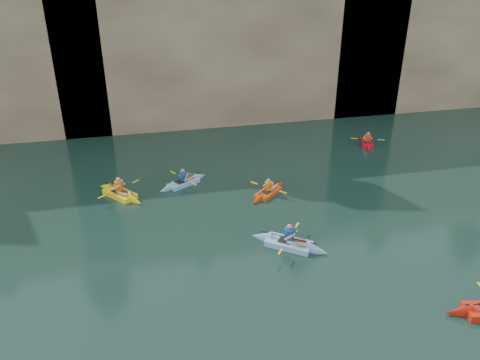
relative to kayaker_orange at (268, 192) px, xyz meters
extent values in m
plane|color=black|center=(-0.87, -10.91, -0.13)|extent=(160.00, 160.00, 0.00)
cube|color=tan|center=(-0.87, 19.09, 5.87)|extent=(70.00, 16.00, 12.00)
cube|color=tan|center=(1.13, 11.69, 5.57)|extent=(24.00, 2.40, 11.40)
cube|color=black|center=(-4.87, 11.04, 1.47)|extent=(3.50, 1.00, 3.20)
cube|color=black|center=(9.13, 11.04, 2.12)|extent=(5.00, 1.00, 4.50)
cone|color=red|center=(3.81, -9.98, 0.02)|extent=(1.04, 0.93, 0.78)
cube|color=#E04F0E|center=(0.00, 0.00, -0.01)|extent=(2.10, 1.95, 0.24)
cone|color=#E04F0E|center=(0.78, 0.67, -0.01)|extent=(1.01, 1.00, 0.65)
cone|color=#E04F0E|center=(-0.78, -0.67, -0.01)|extent=(1.01, 1.00, 0.65)
cube|color=black|center=(-0.11, -0.10, 0.08)|extent=(0.68, 0.67, 0.04)
cube|color=orange|center=(0.00, 0.00, 0.33)|extent=(0.35, 0.34, 0.44)
sphere|color=tan|center=(0.00, 0.00, 0.64)|extent=(0.18, 0.18, 0.18)
cylinder|color=black|center=(0.00, 0.00, 0.25)|extent=(1.48, 1.29, 0.04)
cube|color=yellow|center=(-0.57, 0.65, 0.25)|extent=(0.34, 0.37, 0.02)
cube|color=yellow|center=(0.57, -0.65, 0.25)|extent=(0.34, 0.37, 0.02)
cube|color=#88BAE4|center=(-0.48, -4.74, 0.01)|extent=(2.59, 2.24, 0.30)
cone|color=#88BAE4|center=(0.50, -5.48, 0.01)|extent=(1.22, 1.20, 0.81)
cone|color=#88BAE4|center=(-1.46, -4.00, 0.01)|extent=(1.22, 1.20, 0.81)
cube|color=black|center=(-0.60, -4.65, 0.13)|extent=(0.74, 0.73, 0.04)
cube|color=navy|center=(-0.48, -4.74, 0.45)|extent=(0.44, 0.41, 0.54)
sphere|color=tan|center=(-0.48, -4.74, 0.84)|extent=(0.23, 0.23, 0.23)
cylinder|color=black|center=(-0.48, -4.74, 0.30)|extent=(1.93, 1.46, 0.04)
cube|color=yellow|center=(0.18, -3.87, 0.30)|extent=(0.32, 0.38, 0.02)
cube|color=yellow|center=(-1.14, -5.62, 0.30)|extent=(0.32, 0.38, 0.02)
cube|color=red|center=(8.11, 5.16, -0.02)|extent=(1.41, 2.30, 0.23)
cone|color=red|center=(8.48, 6.13, -0.02)|extent=(0.87, 0.95, 0.64)
cone|color=red|center=(7.74, 4.19, -0.02)|extent=(0.87, 0.95, 0.64)
cube|color=black|center=(8.05, 5.02, 0.07)|extent=(0.57, 0.66, 0.04)
cube|color=red|center=(8.11, 5.16, 0.31)|extent=(0.28, 0.34, 0.43)
sphere|color=tan|center=(8.11, 5.16, 0.62)|extent=(0.18, 0.18, 0.18)
cylinder|color=black|center=(8.11, 5.16, 0.24)|extent=(0.71, 1.77, 0.04)
cube|color=yellow|center=(7.32, 5.46, 0.24)|extent=(0.42, 0.22, 0.02)
cube|color=yellow|center=(8.89, 4.86, 0.24)|extent=(0.42, 0.22, 0.02)
cube|color=yellow|center=(-7.38, 1.46, 0.01)|extent=(2.21, 2.44, 0.29)
cone|color=yellow|center=(-6.64, 0.56, 0.01)|extent=(1.17, 1.18, 0.80)
cone|color=yellow|center=(-8.12, 2.37, 0.01)|extent=(1.17, 1.18, 0.80)
cube|color=black|center=(-7.47, 1.58, 0.13)|extent=(0.73, 0.74, 0.04)
cube|color=orange|center=(-7.38, 1.46, 0.44)|extent=(0.41, 0.43, 0.53)
sphere|color=tan|center=(-7.38, 1.46, 0.82)|extent=(0.22, 0.22, 0.22)
cylinder|color=black|center=(-7.38, 1.46, 0.30)|extent=(1.51, 1.85, 0.04)
cube|color=yellow|center=(-6.55, 2.14, 0.30)|extent=(0.38, 0.33, 0.02)
cube|color=yellow|center=(-8.21, 0.78, 0.30)|extent=(0.38, 0.33, 0.02)
cube|color=#7FBDD4|center=(-4.10, 2.06, -0.01)|extent=(2.38, 1.78, 0.25)
cone|color=#7FBDD4|center=(-3.14, 2.60, -0.01)|extent=(1.06, 1.01, 0.70)
cone|color=#7FBDD4|center=(-5.05, 1.52, -0.01)|extent=(1.06, 1.01, 0.70)
cube|color=black|center=(-4.23, 1.99, 0.09)|extent=(0.69, 0.65, 0.04)
cube|color=#1C429C|center=(-4.10, 2.06, 0.36)|extent=(0.38, 0.33, 0.46)
sphere|color=tan|center=(-4.10, 2.06, 0.69)|extent=(0.20, 0.20, 0.20)
cylinder|color=black|center=(-4.10, 2.06, 0.26)|extent=(1.81, 1.04, 0.04)
cube|color=yellow|center=(-4.55, 2.87, 0.26)|extent=(0.28, 0.40, 0.02)
cube|color=yellow|center=(-3.64, 1.26, 0.26)|extent=(0.28, 0.40, 0.02)
camera|label=1|loc=(-6.18, -20.29, 11.00)|focal=35.00mm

